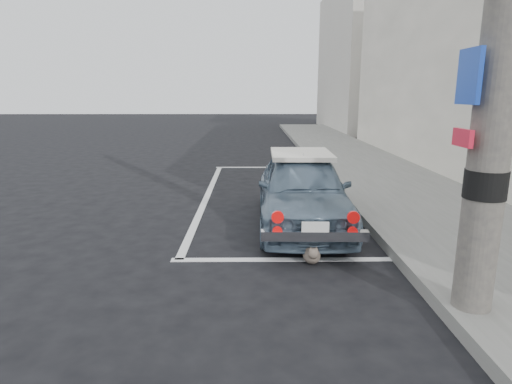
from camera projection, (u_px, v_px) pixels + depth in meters
ground at (250, 246)px, 5.92m from camera, size 80.00×80.00×0.00m
sidewalk at (424, 204)px, 7.88m from camera, size 2.80×40.00×0.15m
building_far at (362, 59)px, 24.57m from camera, size 3.50×10.00×8.00m
pline_rear at (289, 260)px, 5.43m from camera, size 3.00×0.12×0.01m
pline_front at (268, 167)px, 12.25m from camera, size 3.00×0.12×0.01m
pline_side at (207, 196)px, 8.83m from camera, size 0.12×7.00×0.01m
retro_coupe at (302, 189)px, 6.77m from camera, size 1.45×3.46×1.16m
cat at (312, 254)px, 5.31m from camera, size 0.22×0.50×0.27m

